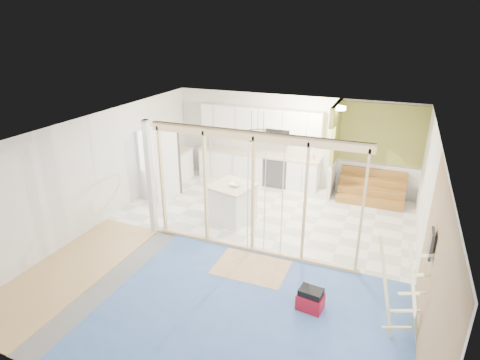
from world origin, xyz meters
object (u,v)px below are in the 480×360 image
at_px(ladder, 403,292).
at_px(toolbox, 310,300).
at_px(island, 232,203).
at_px(fridge, 158,164).

bearing_deg(ladder, toolbox, 163.82).
xyz_separation_m(island, ladder, (3.80, -2.66, 0.41)).
xyz_separation_m(fridge, toolbox, (4.89, -3.08, -0.74)).
distance_m(fridge, toolbox, 5.83).
bearing_deg(toolbox, fridge, 155.05).
bearing_deg(island, toolbox, -31.03).
bearing_deg(toolbox, ladder, -1.41).
bearing_deg(fridge, toolbox, -15.30).
height_order(fridge, island, fridge).
height_order(fridge, toolbox, fridge).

